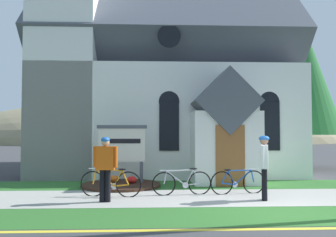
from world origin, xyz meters
The scene contains 15 objects.
ground centered at (0.00, 4.00, 0.00)m, with size 140.00×140.00×0.00m, color #3D3D3F.
sidewalk_slab centered at (-2.42, 2.03, 0.01)m, with size 32.00×2.72×0.01m, color #A8A59E.
grass_verge centered at (-2.42, -0.28, 0.00)m, with size 32.00×1.89×0.01m, color #2D6628.
church_lawn centered at (-2.42, 4.52, 0.00)m, with size 24.00×2.26×0.01m, color #2D6628.
curb_paint_stripe centered at (-2.42, -1.37, 0.00)m, with size 28.00×0.16×0.01m, color yellow.
church_building centered at (-2.71, 10.40, 4.47)m, with size 11.72×11.99×12.96m.
church_sign centered at (-4.13, 4.51, 1.37)m, with size 1.75×0.15×2.11m.
flower_bed centered at (-4.14, 4.24, 0.07)m, with size 2.70×2.70×0.34m.
bicycle_silver centered at (-2.17, 2.48, 0.37)m, with size 1.77×0.23×0.81m.
bicycle_blue centered at (-0.50, 2.57, 0.37)m, with size 1.72×0.34×0.77m.
bicycle_orange centered at (-4.25, 2.27, 0.39)m, with size 1.78×0.35×0.83m.
cyclist_in_blue_jersey centered at (-0.02, 1.49, 1.04)m, with size 0.35×0.66×1.76m.
cyclist_in_red_jersey centered at (-4.30, 1.44, 1.02)m, with size 0.66×0.30×1.72m.
roadside_conifer centered at (4.88, 10.45, 4.81)m, with size 3.97×3.97×7.89m.
distant_hill centered at (-4.88, 65.39, 0.00)m, with size 77.73×48.19×16.62m, color #847A5B.
Camera 1 is at (-3.05, -8.22, 1.82)m, focal length 38.63 mm.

